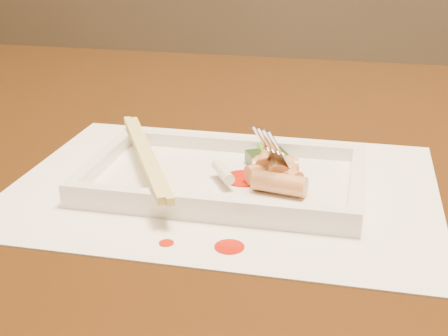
% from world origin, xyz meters
% --- Properties ---
extents(table, '(1.40, 0.90, 0.75)m').
position_xyz_m(table, '(0.00, 0.00, 0.65)').
color(table, black).
rests_on(table, ground).
extents(placemat, '(0.40, 0.30, 0.00)m').
position_xyz_m(placemat, '(-0.05, -0.13, 0.75)').
color(placemat, white).
rests_on(placemat, table).
extents(sauce_splatter_a, '(0.02, 0.02, 0.00)m').
position_xyz_m(sauce_splatter_a, '(-0.02, -0.24, 0.75)').
color(sauce_splatter_a, '#BC1605').
rests_on(sauce_splatter_a, placemat).
extents(sauce_splatter_b, '(0.01, 0.01, 0.00)m').
position_xyz_m(sauce_splatter_b, '(-0.07, -0.25, 0.75)').
color(sauce_splatter_b, '#BC1605').
rests_on(sauce_splatter_b, placemat).
extents(plate_base, '(0.26, 0.16, 0.01)m').
position_xyz_m(plate_base, '(-0.05, -0.13, 0.76)').
color(plate_base, white).
rests_on(plate_base, placemat).
extents(plate_rim_far, '(0.26, 0.01, 0.01)m').
position_xyz_m(plate_rim_far, '(-0.05, -0.05, 0.77)').
color(plate_rim_far, white).
rests_on(plate_rim_far, plate_base).
extents(plate_rim_near, '(0.26, 0.01, 0.01)m').
position_xyz_m(plate_rim_near, '(-0.05, -0.20, 0.77)').
color(plate_rim_near, white).
rests_on(plate_rim_near, plate_base).
extents(plate_rim_left, '(0.01, 0.14, 0.01)m').
position_xyz_m(plate_rim_left, '(-0.17, -0.13, 0.77)').
color(plate_rim_left, white).
rests_on(plate_rim_left, plate_base).
extents(plate_rim_right, '(0.01, 0.14, 0.01)m').
position_xyz_m(plate_rim_right, '(0.08, -0.13, 0.77)').
color(plate_rim_right, white).
rests_on(plate_rim_right, plate_base).
extents(veg_piece, '(0.05, 0.04, 0.01)m').
position_xyz_m(veg_piece, '(-0.01, -0.09, 0.77)').
color(veg_piece, black).
rests_on(veg_piece, plate_base).
extents(scallion_white, '(0.03, 0.04, 0.01)m').
position_xyz_m(scallion_white, '(-0.05, -0.14, 0.77)').
color(scallion_white, '#EAEACC').
rests_on(scallion_white, plate_base).
extents(scallion_green, '(0.04, 0.08, 0.01)m').
position_xyz_m(scallion_green, '(-0.01, -0.11, 0.77)').
color(scallion_green, '#49A91B').
rests_on(scallion_green, plate_base).
extents(chopstick_a, '(0.11, 0.20, 0.01)m').
position_xyz_m(chopstick_a, '(-0.13, -0.13, 0.78)').
color(chopstick_a, '#D8C66C').
rests_on(chopstick_a, plate_rim_near).
extents(chopstick_b, '(0.11, 0.20, 0.01)m').
position_xyz_m(chopstick_b, '(-0.12, -0.13, 0.78)').
color(chopstick_b, '#D8C66C').
rests_on(chopstick_b, plate_rim_near).
extents(fork, '(0.09, 0.10, 0.14)m').
position_xyz_m(fork, '(0.02, -0.11, 0.83)').
color(fork, silver).
rests_on(fork, plate_base).
extents(sauce_blob_0, '(0.04, 0.04, 0.00)m').
position_xyz_m(sauce_blob_0, '(-0.03, -0.13, 0.76)').
color(sauce_blob_0, '#BC1605').
rests_on(sauce_blob_0, plate_base).
extents(rice_cake_0, '(0.05, 0.03, 0.02)m').
position_xyz_m(rice_cake_0, '(-0.00, -0.12, 0.77)').
color(rice_cake_0, tan).
rests_on(rice_cake_0, plate_base).
extents(rice_cake_1, '(0.04, 0.04, 0.02)m').
position_xyz_m(rice_cake_1, '(-0.00, -0.13, 0.77)').
color(rice_cake_1, tan).
rests_on(rice_cake_1, plate_base).
extents(rice_cake_2, '(0.03, 0.05, 0.02)m').
position_xyz_m(rice_cake_2, '(-0.00, -0.13, 0.78)').
color(rice_cake_2, tan).
rests_on(rice_cake_2, plate_base).
extents(rice_cake_3, '(0.02, 0.04, 0.02)m').
position_xyz_m(rice_cake_3, '(0.01, -0.13, 0.77)').
color(rice_cake_3, tan).
rests_on(rice_cake_3, plate_base).
extents(rice_cake_4, '(0.05, 0.04, 0.02)m').
position_xyz_m(rice_cake_4, '(0.01, -0.13, 0.77)').
color(rice_cake_4, tan).
rests_on(rice_cake_4, plate_base).
extents(rice_cake_5, '(0.02, 0.05, 0.02)m').
position_xyz_m(rice_cake_5, '(-0.01, -0.11, 0.78)').
color(rice_cake_5, tan).
rests_on(rice_cake_5, plate_base).
extents(rice_cake_6, '(0.05, 0.03, 0.02)m').
position_xyz_m(rice_cake_6, '(0.01, -0.15, 0.77)').
color(rice_cake_6, tan).
rests_on(rice_cake_6, plate_base).
extents(rice_cake_7, '(0.04, 0.04, 0.02)m').
position_xyz_m(rice_cake_7, '(-0.01, -0.13, 0.77)').
color(rice_cake_7, tan).
rests_on(rice_cake_7, plate_base).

